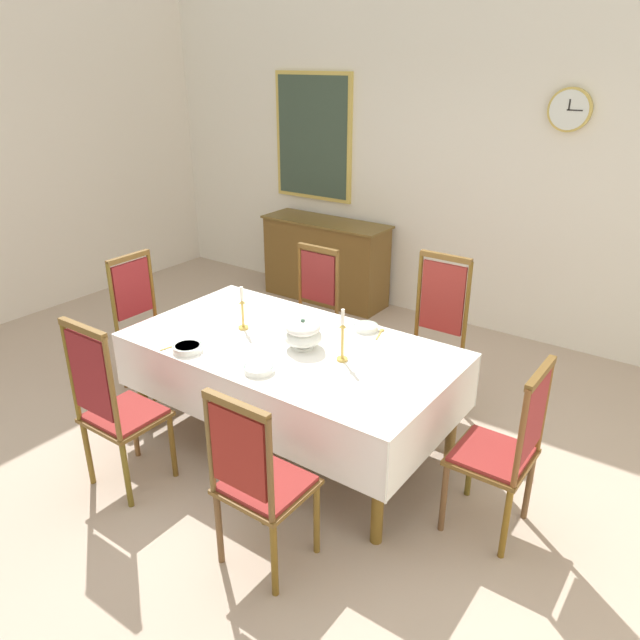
{
  "coord_description": "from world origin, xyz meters",
  "views": [
    {
      "loc": [
        2.28,
        -2.69,
        2.53
      ],
      "look_at": [
        0.19,
        0.22,
        0.97
      ],
      "focal_mm": 34.07,
      "sensor_mm": 36.0,
      "label": 1
    }
  ],
  "objects_px": {
    "sideboard": "(326,261)",
    "chair_north_b": "(433,336)",
    "chair_south_a": "(114,406)",
    "mounted_clock": "(570,110)",
    "spoon_secondary": "(381,332)",
    "bowl_near_right": "(366,327)",
    "framed_painting": "(313,137)",
    "dining_table": "(290,354)",
    "soup_tureen": "(303,334)",
    "chair_head_west": "(146,320)",
    "bowl_near_left": "(187,348)",
    "chair_head_east": "(505,448)",
    "candlestick_east": "(342,340)",
    "spoon_primary": "(178,344)",
    "chair_north_a": "(309,308)",
    "chair_south_b": "(258,479)",
    "candlestick_west": "(243,313)",
    "bowl_far_left": "(259,368)"
  },
  "relations": [
    {
      "from": "soup_tureen",
      "to": "bowl_near_left",
      "type": "bearing_deg",
      "value": -140.45
    },
    {
      "from": "chair_north_a",
      "to": "candlestick_east",
      "type": "distance_m",
      "value": 1.45
    },
    {
      "from": "chair_head_west",
      "to": "bowl_far_left",
      "type": "bearing_deg",
      "value": 75.2
    },
    {
      "from": "dining_table",
      "to": "bowl_near_left",
      "type": "height_order",
      "value": "bowl_near_left"
    },
    {
      "from": "chair_north_a",
      "to": "spoon_primary",
      "type": "xyz_separation_m",
      "value": [
        -0.01,
        -1.44,
        0.22
      ]
    },
    {
      "from": "dining_table",
      "to": "soup_tureen",
      "type": "bearing_deg",
      "value": -0.0
    },
    {
      "from": "dining_table",
      "to": "candlestick_east",
      "type": "relative_size",
      "value": 6.26
    },
    {
      "from": "chair_north_a",
      "to": "mounted_clock",
      "type": "xyz_separation_m",
      "value": [
        1.46,
        1.67,
        1.57
      ]
    },
    {
      "from": "chair_head_west",
      "to": "framed_painting",
      "type": "xyz_separation_m",
      "value": [
        -0.27,
        2.67,
        1.16
      ]
    },
    {
      "from": "candlestick_west",
      "to": "bowl_near_left",
      "type": "relative_size",
      "value": 1.62
    },
    {
      "from": "bowl_near_right",
      "to": "framed_painting",
      "type": "relative_size",
      "value": 0.13
    },
    {
      "from": "chair_south_b",
      "to": "candlestick_west",
      "type": "bearing_deg",
      "value": 134.75
    },
    {
      "from": "dining_table",
      "to": "spoon_primary",
      "type": "xyz_separation_m",
      "value": [
        -0.59,
        -0.45,
        0.08
      ]
    },
    {
      "from": "spoon_primary",
      "to": "mounted_clock",
      "type": "bearing_deg",
      "value": 77.97
    },
    {
      "from": "chair_south_a",
      "to": "soup_tureen",
      "type": "distance_m",
      "value": 1.24
    },
    {
      "from": "soup_tureen",
      "to": "sideboard",
      "type": "relative_size",
      "value": 0.18
    },
    {
      "from": "bowl_near_left",
      "to": "spoon_secondary",
      "type": "height_order",
      "value": "bowl_near_left"
    },
    {
      "from": "dining_table",
      "to": "chair_south_a",
      "type": "distance_m",
      "value": 1.16
    },
    {
      "from": "spoon_secondary",
      "to": "sideboard",
      "type": "distance_m",
      "value": 2.65
    },
    {
      "from": "bowl_near_right",
      "to": "spoon_secondary",
      "type": "bearing_deg",
      "value": 13.3
    },
    {
      "from": "chair_head_east",
      "to": "bowl_near_right",
      "type": "bearing_deg",
      "value": 68.07
    },
    {
      "from": "chair_south_a",
      "to": "mounted_clock",
      "type": "distance_m",
      "value": 4.23
    },
    {
      "from": "chair_north_a",
      "to": "chair_head_east",
      "type": "relative_size",
      "value": 0.99
    },
    {
      "from": "bowl_near_right",
      "to": "sideboard",
      "type": "height_order",
      "value": "sideboard"
    },
    {
      "from": "chair_north_b",
      "to": "sideboard",
      "type": "bearing_deg",
      "value": -35.61
    },
    {
      "from": "soup_tureen",
      "to": "candlestick_east",
      "type": "distance_m",
      "value": 0.31
    },
    {
      "from": "candlestick_west",
      "to": "candlestick_east",
      "type": "distance_m",
      "value": 0.83
    },
    {
      "from": "bowl_near_left",
      "to": "soup_tureen",
      "type": "bearing_deg",
      "value": 39.55
    },
    {
      "from": "mounted_clock",
      "to": "candlestick_west",
      "type": "bearing_deg",
      "value": -115.93
    },
    {
      "from": "sideboard",
      "to": "chair_north_b",
      "type": "bearing_deg",
      "value": 144.39
    },
    {
      "from": "spoon_secondary",
      "to": "sideboard",
      "type": "bearing_deg",
      "value": 117.55
    },
    {
      "from": "bowl_near_left",
      "to": "bowl_near_right",
      "type": "distance_m",
      "value": 1.22
    },
    {
      "from": "chair_north_b",
      "to": "candlestick_west",
      "type": "distance_m",
      "value": 1.43
    },
    {
      "from": "soup_tureen",
      "to": "spoon_primary",
      "type": "height_order",
      "value": "soup_tureen"
    },
    {
      "from": "dining_table",
      "to": "bowl_near_right",
      "type": "xyz_separation_m",
      "value": [
        0.29,
        0.48,
        0.1
      ]
    },
    {
      "from": "soup_tureen",
      "to": "mounted_clock",
      "type": "bearing_deg",
      "value": 73.87
    },
    {
      "from": "chair_north_b",
      "to": "dining_table",
      "type": "bearing_deg",
      "value": 60.41
    },
    {
      "from": "chair_head_west",
      "to": "soup_tureen",
      "type": "xyz_separation_m",
      "value": [
        1.6,
        -0.0,
        0.31
      ]
    },
    {
      "from": "candlestick_west",
      "to": "spoon_secondary",
      "type": "xyz_separation_m",
      "value": [
        0.82,
        0.51,
        -0.12
      ]
    },
    {
      "from": "chair_head_east",
      "to": "spoon_primary",
      "type": "distance_m",
      "value": 2.14
    },
    {
      "from": "chair_north_a",
      "to": "bowl_near_right",
      "type": "relative_size",
      "value": 6.3
    },
    {
      "from": "candlestick_west",
      "to": "sideboard",
      "type": "relative_size",
      "value": 0.22
    },
    {
      "from": "chair_south_b",
      "to": "candlestick_west",
      "type": "height_order",
      "value": "candlestick_west"
    },
    {
      "from": "candlestick_west",
      "to": "framed_painting",
      "type": "height_order",
      "value": "framed_painting"
    },
    {
      "from": "bowl_near_left",
      "to": "bowl_near_right",
      "type": "relative_size",
      "value": 1.13
    },
    {
      "from": "chair_south_a",
      "to": "chair_north_a",
      "type": "distance_m",
      "value": 1.99
    },
    {
      "from": "chair_head_west",
      "to": "mounted_clock",
      "type": "distance_m",
      "value": 3.89
    },
    {
      "from": "chair_south_a",
      "to": "bowl_near_left",
      "type": "height_order",
      "value": "chair_south_a"
    },
    {
      "from": "bowl_far_left",
      "to": "chair_north_a",
      "type": "bearing_deg",
      "value": 115.23
    },
    {
      "from": "dining_table",
      "to": "sideboard",
      "type": "height_order",
      "value": "sideboard"
    }
  ]
}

